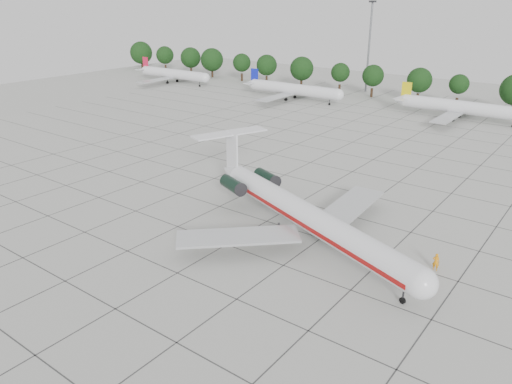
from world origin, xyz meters
TOP-DOWN VIEW (x-y plane):
  - ground at (0.00, 0.00)m, footprint 260.00×260.00m
  - apron_joints at (0.00, 15.00)m, footprint 170.00×170.00m
  - main_airliner at (5.34, -1.01)m, footprint 37.60×28.45m
  - ground_crew at (21.32, 0.88)m, footprint 0.77×0.56m
  - bg_airliner_a at (-86.71, 68.27)m, footprint 28.24×27.20m
  - bg_airliner_b at (-40.32, 68.13)m, footprint 28.24×27.20m
  - bg_airliner_c at (3.26, 71.69)m, footprint 28.24×27.20m
  - tree_line at (-11.68, 85.00)m, footprint 249.86×8.44m
  - floodlight_mast at (-30.00, 92.00)m, footprint 1.60×1.60m

SIDE VIEW (x-z plane):
  - ground at x=0.00m, z-range 0.00..0.00m
  - apron_joints at x=0.00m, z-range 0.00..0.02m
  - ground_crew at x=21.32m, z-range 0.00..1.95m
  - bg_airliner_a at x=-86.71m, z-range -0.79..6.61m
  - bg_airliner_b at x=-40.32m, z-range -0.79..6.61m
  - bg_airliner_c at x=3.26m, z-range -0.79..6.61m
  - main_airliner at x=5.34m, z-range -1.34..7.77m
  - tree_line at x=-11.68m, z-range 0.87..11.09m
  - floodlight_mast at x=-30.00m, z-range 1.56..27.01m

